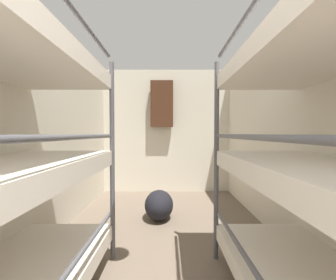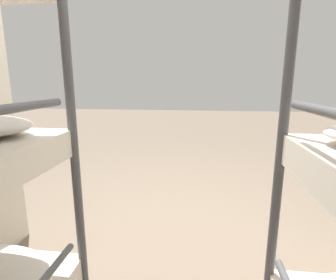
{
  "view_description": "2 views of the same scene",
  "coord_description": "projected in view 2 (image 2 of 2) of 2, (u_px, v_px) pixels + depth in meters",
  "views": [
    {
      "loc": [
        0.03,
        0.22,
        1.17
      ],
      "look_at": [
        0.03,
        3.28,
        1.09
      ],
      "focal_mm": 24.0,
      "sensor_mm": 36.0,
      "label": 1
    },
    {
      "loc": [
        -0.12,
        1.75,
        1.24
      ],
      "look_at": [
        0.02,
        0.57,
        0.98
      ],
      "focal_mm": 28.0,
      "sensor_mm": 36.0,
      "label": 2
    }
  ],
  "objects": [
    {
      "name": "ground_plane",
      "position": [
        180.0,
        250.0,
        1.97
      ],
      "size": [
        20.0,
        20.0,
        0.0
      ],
      "primitive_type": "plane",
      "color": "#6B5B4C"
    }
  ]
}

